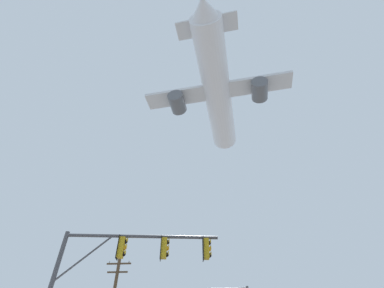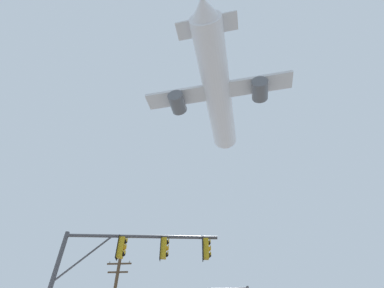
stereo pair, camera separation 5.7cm
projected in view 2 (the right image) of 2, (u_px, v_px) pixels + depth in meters
The scene contains 2 objects.
signal_pole_near at pixel (123, 263), 11.58m from camera, with size 7.14×1.06×6.11m.
airplane at pixel (217, 92), 38.88m from camera, with size 21.27×27.54×7.50m.
Camera 2 is at (1.10, -3.82, 1.36)m, focal length 24.51 mm.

